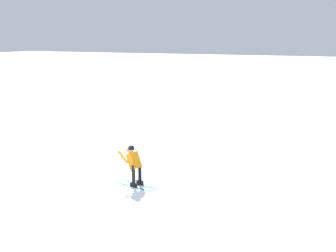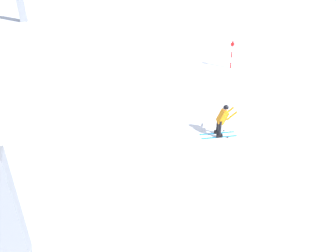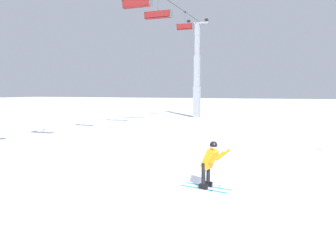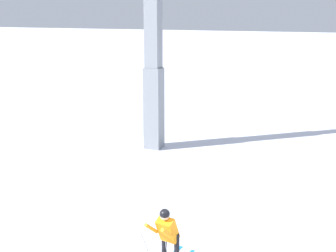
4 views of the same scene
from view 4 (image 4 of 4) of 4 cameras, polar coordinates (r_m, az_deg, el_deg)
skier_carving_main at (r=10.99m, az=-0.10°, el=-13.55°), size 0.86×1.76×1.71m
lift_tower_near at (r=19.55m, az=-1.90°, el=10.89°), size 0.74×2.96×11.54m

